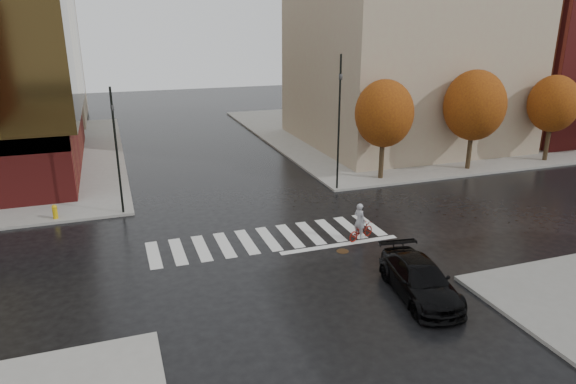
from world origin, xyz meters
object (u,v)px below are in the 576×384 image
object	(u,v)px
fire_hydrant	(55,211)
traffic_light_nw	(116,144)
cyclist	(360,227)
sedan	(420,279)
traffic_light_ne	(339,113)

from	to	relation	value
fire_hydrant	traffic_light_nw	bearing A→B (deg)	-3.33
cyclist	fire_hydrant	size ratio (longest dim) A/B	2.41
sedan	cyclist	distance (m)	5.65
sedan	traffic_light_ne	world-z (taller)	traffic_light_ne
sedan	fire_hydrant	bearing A→B (deg)	144.34
traffic_light_ne	fire_hydrant	xyz separation A→B (m)	(-16.30, 0.20, -4.34)
traffic_light_nw	traffic_light_ne	world-z (taller)	traffic_light_ne
traffic_light_ne	fire_hydrant	world-z (taller)	traffic_light_ne
traffic_light_nw	traffic_light_ne	size ratio (longest dim) A/B	0.83
cyclist	sedan	bearing A→B (deg)	154.31
traffic_light_ne	fire_hydrant	size ratio (longest dim) A/B	10.61
cyclist	traffic_light_ne	distance (m)	8.72
cyclist	traffic_light_nw	world-z (taller)	traffic_light_nw
cyclist	fire_hydrant	distance (m)	16.07
sedan	traffic_light_nw	bearing A→B (deg)	136.69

